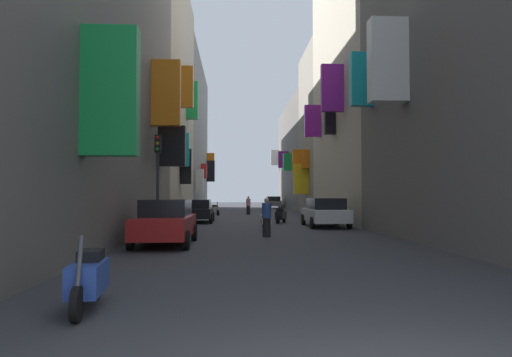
{
  "coord_description": "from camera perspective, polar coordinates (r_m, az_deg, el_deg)",
  "views": [
    {
      "loc": [
        -1.33,
        -3.23,
        1.69
      ],
      "look_at": [
        0.3,
        29.85,
        2.88
      ],
      "focal_mm": 31.83,
      "sensor_mm": 36.0,
      "label": 1
    }
  ],
  "objects": [
    {
      "name": "building_right_mid_c",
      "position": [
        54.48,
        7.04,
        2.71
      ],
      "size": [
        7.31,
        19.48,
        12.44
      ],
      "color": "slate",
      "rests_on": "ground"
    },
    {
      "name": "scooter_blue",
      "position": [
        7.29,
        -20.35,
        -11.62
      ],
      "size": [
        0.56,
        1.86,
        1.13
      ],
      "color": "#2D4CAD",
      "rests_on": "ground"
    },
    {
      "name": "parked_car_black",
      "position": [
        28.21,
        -7.43,
        -3.99
      ],
      "size": [
        2.02,
        4.06,
        1.39
      ],
      "color": "black",
      "rests_on": "ground"
    },
    {
      "name": "traffic_light_near_corner",
      "position": [
        19.71,
        -12.24,
        1.47
      ],
      "size": [
        0.26,
        0.34,
        4.24
      ],
      "color": "#2D2D2D",
      "rests_on": "ground"
    },
    {
      "name": "scooter_black",
      "position": [
        27.17,
        3.15,
        -4.65
      ],
      "size": [
        0.82,
        1.84,
        1.13
      ],
      "color": "black",
      "rests_on": "ground"
    },
    {
      "name": "parked_car_grey",
      "position": [
        57.06,
        2.18,
        -2.98
      ],
      "size": [
        1.97,
        4.04,
        1.49
      ],
      "color": "slate",
      "rests_on": "ground"
    },
    {
      "name": "building_left_mid_a",
      "position": [
        35.24,
        -13.87,
        9.97
      ],
      "size": [
        7.23,
        15.03,
        18.01
      ],
      "color": "#BCB29E",
      "rests_on": "ground"
    },
    {
      "name": "ground_plane",
      "position": [
        33.3,
        -0.54,
        -4.98
      ],
      "size": [
        140.0,
        140.0,
        0.0
      ],
      "primitive_type": "plane",
      "color": "#38383D"
    },
    {
      "name": "building_right_mid_b",
      "position": [
        41.15,
        10.33,
        5.72
      ],
      "size": [
        7.3,
        8.09,
        14.53
      ],
      "color": "gray",
      "rests_on": "ground"
    },
    {
      "name": "scooter_white",
      "position": [
        22.79,
        1.18,
        -5.15
      ],
      "size": [
        0.5,
        1.77,
        1.13
      ],
      "color": "silver",
      "rests_on": "ground"
    },
    {
      "name": "parked_car_red",
      "position": [
        15.7,
        -11.28,
        -5.29
      ],
      "size": [
        1.88,
        4.2,
        1.53
      ],
      "color": "#B21E1E",
      "rests_on": "ground"
    },
    {
      "name": "building_right_mid_a",
      "position": [
        31.34,
        14.93,
        12.4
      ],
      "size": [
        7.28,
        13.52,
        18.97
      ],
      "color": "#BCB29E",
      "rests_on": "ground"
    },
    {
      "name": "pedestrian_near_left",
      "position": [
        18.29,
        1.34,
        -4.93
      ],
      "size": [
        0.49,
        0.49,
        1.57
      ],
      "color": "black",
      "rests_on": "ground"
    },
    {
      "name": "pedestrian_crossing",
      "position": [
        39.03,
        -0.97,
        -3.42
      ],
      "size": [
        0.53,
        0.53,
        1.56
      ],
      "color": "black",
      "rests_on": "ground"
    },
    {
      "name": "building_left_mid_b",
      "position": [
        53.14,
        -10.05,
        5.19
      ],
      "size": [
        7.09,
        21.89,
        16.76
      ],
      "color": "slate",
      "rests_on": "ground"
    },
    {
      "name": "parked_car_white",
      "position": [
        24.22,
        8.69,
        -4.17
      ],
      "size": [
        2.02,
        4.47,
        1.51
      ],
      "color": "white",
      "rests_on": "ground"
    },
    {
      "name": "scooter_silver",
      "position": [
        37.65,
        -5.12,
        -3.93
      ],
      "size": [
        0.79,
        1.84,
        1.13
      ],
      "color": "#ADADB2",
      "rests_on": "ground"
    }
  ]
}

